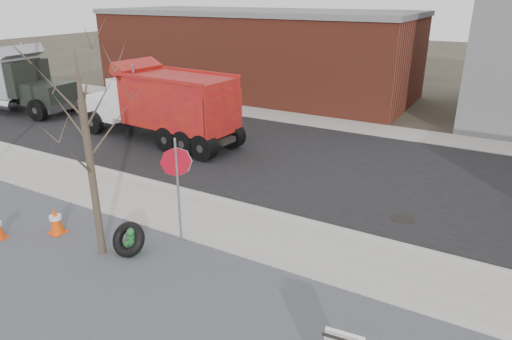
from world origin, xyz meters
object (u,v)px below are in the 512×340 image
Objects in this scene: truck_tire at (129,239)px; stop_sign at (177,174)px; dump_truck_grey at (5,77)px; dump_truck_red_b at (161,103)px; fire_hydrant at (132,242)px.

stop_sign is (0.77, 1.14, 1.56)m from truck_tire.
truck_tire is at bearing -29.71° from dump_truck_grey.
dump_truck_grey is at bearing 3.38° from dump_truck_red_b.
dump_truck_red_b is at bearing -5.55° from dump_truck_grey.
fire_hydrant is at bearing -29.55° from dump_truck_grey.
dump_truck_grey reaches higher than truck_tire.
truck_tire is 0.12× the size of dump_truck_red_b.
dump_truck_grey is (-17.78, 6.82, -0.11)m from stop_sign.
stop_sign is at bearing 137.76° from dump_truck_red_b.
dump_truck_red_b reaches higher than truck_tire.
dump_truck_red_b is 1.01× the size of dump_truck_grey.
stop_sign is at bearing 56.05° from truck_tire.
stop_sign is at bearing 74.22° from fire_hydrant.
truck_tire is at bearing 129.69° from dump_truck_red_b.
fire_hydrant is at bearing 130.18° from dump_truck_red_b.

